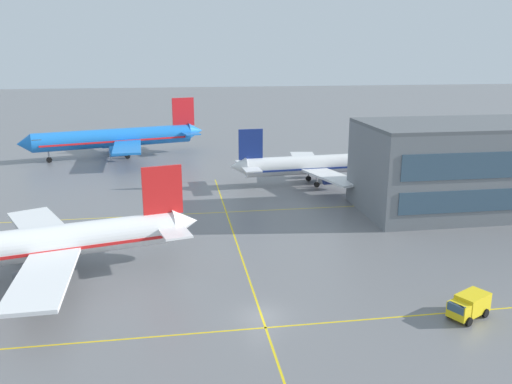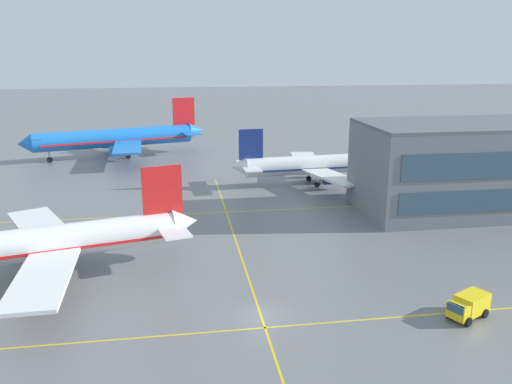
{
  "view_description": "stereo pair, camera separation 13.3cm",
  "coord_description": "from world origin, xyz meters",
  "px_view_note": "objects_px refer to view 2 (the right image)",
  "views": [
    {
      "loc": [
        -7.06,
        -41.52,
        23.04
      ],
      "look_at": [
        3.45,
        25.21,
        4.61
      ],
      "focal_mm": 36.64,
      "sensor_mm": 36.0,
      "label": 1
    },
    {
      "loc": [
        -6.93,
        -41.54,
        23.04
      ],
      "look_at": [
        3.45,
        25.21,
        4.61
      ],
      "focal_mm": 36.64,
      "sensor_mm": 36.0,
      "label": 2
    }
  ],
  "objects_px": {
    "airliner_third_row": "(117,138)",
    "airliner_front_gate": "(36,244)",
    "airliner_second_row": "(320,165)",
    "service_truck_red_van": "(468,305)"
  },
  "relations": [
    {
      "from": "airliner_third_row",
      "to": "airliner_front_gate",
      "type": "bearing_deg",
      "value": -91.7
    },
    {
      "from": "airliner_front_gate",
      "to": "airliner_second_row",
      "type": "bearing_deg",
      "value": 40.64
    },
    {
      "from": "airliner_front_gate",
      "to": "service_truck_red_van",
      "type": "distance_m",
      "value": 42.36
    },
    {
      "from": "airliner_front_gate",
      "to": "airliner_second_row",
      "type": "xyz_separation_m",
      "value": [
        39.63,
        34.01,
        -0.22
      ]
    },
    {
      "from": "airliner_second_row",
      "to": "airliner_third_row",
      "type": "relative_size",
      "value": 0.83
    },
    {
      "from": "service_truck_red_van",
      "to": "airliner_second_row",
      "type": "bearing_deg",
      "value": 90.04
    },
    {
      "from": "airliner_second_row",
      "to": "service_truck_red_van",
      "type": "xyz_separation_m",
      "value": [
        0.03,
        -48.68,
        -2.3
      ]
    },
    {
      "from": "service_truck_red_van",
      "to": "airliner_third_row",
      "type": "bearing_deg",
      "value": 115.55
    },
    {
      "from": "airliner_second_row",
      "to": "airliner_third_row",
      "type": "bearing_deg",
      "value": 141.22
    },
    {
      "from": "airliner_second_row",
      "to": "service_truck_red_van",
      "type": "bearing_deg",
      "value": -89.96
    }
  ]
}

